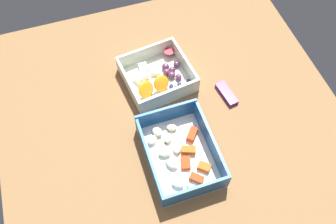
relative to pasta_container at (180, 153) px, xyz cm
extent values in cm
cube|color=brown|center=(-9.58, 1.59, -2.85)|extent=(80.00, 80.00, 2.00)
cube|color=white|center=(0.15, 0.06, -1.55)|extent=(19.49, 14.69, 0.60)
cube|color=#19518C|center=(-9.24, -0.02, 1.42)|extent=(0.71, 14.55, 5.34)
cube|color=#19518C|center=(9.55, 0.13, 1.42)|extent=(0.71, 14.55, 5.34)
cube|color=#19518C|center=(0.10, 7.03, 1.42)|extent=(18.19, 0.74, 5.34)
cube|color=#19518C|center=(0.21, -6.92, 1.42)|extent=(18.19, 0.74, 5.34)
ellipsoid|color=beige|center=(-4.48, -1.20, -0.40)|extent=(2.96, 2.77, 1.21)
ellipsoid|color=beige|center=(6.26, -2.63, -0.34)|extent=(3.04, 3.15, 1.29)
ellipsoid|color=beige|center=(1.68, -2.39, -0.28)|extent=(3.36, 3.18, 1.38)
ellipsoid|color=beige|center=(-5.14, -4.76, -0.37)|extent=(2.99, 3.02, 1.25)
ellipsoid|color=beige|center=(-1.46, -0.15, -0.37)|extent=(2.87, 2.31, 1.26)
ellipsoid|color=beige|center=(-1.28, -3.10, -0.27)|extent=(2.58, 3.19, 1.40)
ellipsoid|color=beige|center=(-6.85, -3.08, -0.26)|extent=(3.33, 2.85, 1.41)
ellipsoid|color=beige|center=(-6.83, 0.40, -0.41)|extent=(2.40, 2.82, 1.19)
cube|color=red|center=(-3.74, 4.23, -0.47)|extent=(3.66, 3.46, 1.55)
cube|color=#AD5B1E|center=(-0.31, 2.14, -0.48)|extent=(2.67, 3.58, 1.52)
cube|color=#AD5B1E|center=(4.40, 4.00, -0.58)|extent=(3.11, 3.24, 1.34)
cube|color=red|center=(2.25, 0.57, -0.70)|extent=(3.34, 2.71, 1.09)
cube|color=red|center=(6.28, 1.16, -0.62)|extent=(3.16, 3.27, 1.26)
cube|color=#387A33|center=(0.17, 1.35, -1.15)|extent=(0.60, 0.40, 0.20)
cube|color=#387A33|center=(7.24, -0.79, -1.15)|extent=(0.60, 0.40, 0.20)
cube|color=#387A33|center=(-3.94, -2.07, -1.15)|extent=(0.60, 0.40, 0.20)
cube|color=#387A33|center=(0.73, -3.47, -1.15)|extent=(0.60, 0.40, 0.20)
cube|color=silver|center=(-21.53, 1.51, -1.55)|extent=(16.83, 17.55, 0.60)
cube|color=silver|center=(-28.64, 0.60, 0.90)|extent=(2.59, 15.73, 4.30)
cube|color=silver|center=(-14.41, 2.41, 0.90)|extent=(2.59, 15.73, 4.30)
cube|color=silver|center=(-22.49, 9.04, 0.90)|extent=(13.72, 2.34, 4.30)
cube|color=silver|center=(-20.56, -6.03, 0.90)|extent=(13.72, 2.34, 4.30)
ellipsoid|color=orange|center=(-17.81, -2.45, 1.00)|extent=(5.09, 5.40, 4.30)
ellipsoid|color=orange|center=(-18.37, 1.57, 0.94)|extent=(4.54, 4.95, 4.18)
cube|color=#F4EACC|center=(-22.67, -2.38, -0.27)|extent=(3.57, 3.98, 1.96)
cube|color=#F4EACC|center=(-23.21, 1.80, -0.50)|extent=(2.61, 2.99, 1.50)
cube|color=#F4EACC|center=(-25.14, -1.02, -0.44)|extent=(2.74, 2.07, 1.62)
sphere|color=#562D4C|center=(-20.85, 5.08, -0.30)|extent=(1.90, 1.90, 1.90)
sphere|color=#562D4C|center=(-23.79, 7.36, -0.44)|extent=(1.61, 1.61, 1.61)
sphere|color=#562D4C|center=(-22.18, 4.16, -0.34)|extent=(1.81, 1.81, 1.81)
sphere|color=#562D4C|center=(-19.84, 6.56, -0.44)|extent=(1.62, 1.62, 1.62)
sphere|color=#562D4C|center=(-23.80, 4.43, -0.30)|extent=(1.90, 1.90, 1.90)
sphere|color=#562D4C|center=(-22.35, 5.72, -0.40)|extent=(1.69, 1.69, 1.69)
cone|color=red|center=(-27.58, 6.58, -0.24)|extent=(2.52, 2.52, 2.02)
sphere|color=navy|center=(-16.69, 6.37, -0.76)|extent=(0.96, 0.96, 0.96)
sphere|color=navy|center=(-18.20, 8.61, -0.77)|extent=(0.95, 0.95, 0.95)
sphere|color=navy|center=(-18.11, 4.04, -0.73)|extent=(1.02, 1.02, 1.02)
sphere|color=navy|center=(-17.28, 4.95, -0.77)|extent=(0.95, 0.95, 0.95)
sphere|color=navy|center=(-17.90, 6.10, -0.67)|extent=(1.15, 1.15, 1.15)
cube|color=#51197A|center=(-11.95, 16.28, -1.25)|extent=(7.28, 3.44, 1.20)
camera|label=1|loc=(29.72, -12.48, 71.53)|focal=38.27mm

